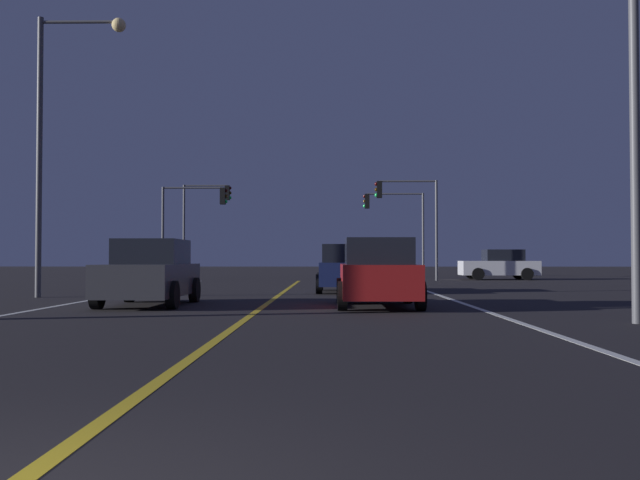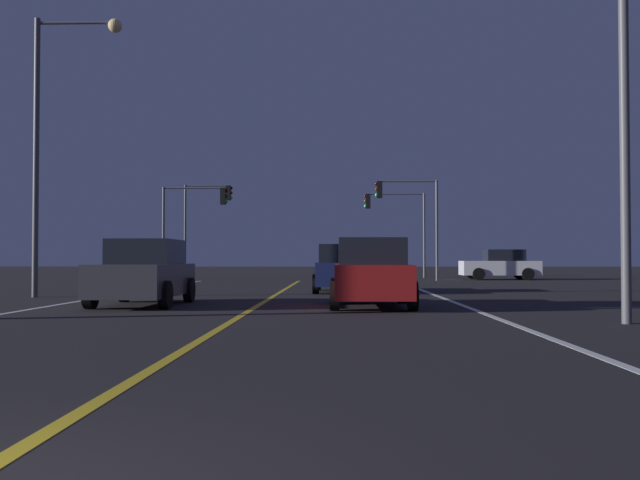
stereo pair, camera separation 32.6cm
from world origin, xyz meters
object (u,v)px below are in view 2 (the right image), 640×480
at_px(car_lead_same_lane, 371,274).
at_px(street_lamp_right_near, 600,34).
at_px(car_oncoming, 144,273).
at_px(traffic_light_far_right, 394,214).
at_px(car_crossing_side, 501,265).
at_px(traffic_light_near_right, 407,206).
at_px(traffic_light_far_left, 207,209).
at_px(street_lamp_left_mid, 56,120).
at_px(car_ahead_far, 342,269).
at_px(traffic_light_near_left, 195,210).

relative_size(car_lead_same_lane, street_lamp_right_near, 0.50).
xyz_separation_m(car_oncoming, traffic_light_far_right, (8.54, 25.50, 3.11)).
bearing_deg(car_crossing_side, traffic_light_near_right, 19.56).
height_order(traffic_light_near_right, traffic_light_far_left, traffic_light_far_left).
relative_size(traffic_light_far_left, street_lamp_left_mid, 0.66).
bearing_deg(traffic_light_near_right, car_ahead_far, 74.27).
distance_m(street_lamp_right_near, street_lamp_left_mid, 16.12).
distance_m(traffic_light_near_right, traffic_light_far_left, 13.05).
relative_size(car_ahead_far, traffic_light_far_left, 0.75).
xyz_separation_m(car_crossing_side, traffic_light_far_right, (-5.67, 3.56, 3.11)).
relative_size(traffic_light_near_right, street_lamp_left_mid, 0.62).
bearing_deg(car_lead_same_lane, traffic_light_near_left, 22.59).
bearing_deg(traffic_light_far_right, street_lamp_right_near, 92.51).
bearing_deg(car_ahead_far, car_crossing_side, -31.59).
relative_size(car_lead_same_lane, traffic_light_far_right, 0.82).
relative_size(traffic_light_far_right, street_lamp_left_mid, 0.60).
bearing_deg(car_oncoming, car_ahead_far, 144.40).
distance_m(car_lead_same_lane, car_crossing_side, 23.95).
relative_size(car_crossing_side, traffic_light_far_right, 0.82).
bearing_deg(street_lamp_left_mid, car_lead_same_lane, -23.05).
distance_m(traffic_light_near_left, traffic_light_far_right, 12.52).
relative_size(car_oncoming, car_lead_same_lane, 1.00).
xyz_separation_m(car_oncoming, street_lamp_left_mid, (-3.79, 3.60, 4.70)).
relative_size(traffic_light_near_right, traffic_light_far_left, 0.94).
xyz_separation_m(traffic_light_near_left, traffic_light_far_right, (11.25, 5.50, 0.12)).
bearing_deg(car_ahead_far, traffic_light_near_left, 31.58).
distance_m(car_oncoming, traffic_light_near_right, 22.07).
relative_size(street_lamp_right_near, street_lamp_left_mid, 0.98).
xyz_separation_m(car_lead_same_lane, street_lamp_right_near, (4.06, -4.44, 4.58)).
xyz_separation_m(traffic_light_near_right, traffic_light_far_right, (-0.22, 5.50, -0.11)).
bearing_deg(street_lamp_right_near, car_ahead_far, -68.75).
height_order(traffic_light_near_right, street_lamp_left_mid, street_lamp_left_mid).
distance_m(car_oncoming, car_lead_same_lane, 5.84).
xyz_separation_m(car_lead_same_lane, car_crossing_side, (8.40, 22.43, 0.00)).
distance_m(car_crossing_side, traffic_light_near_right, 6.62).
relative_size(traffic_light_far_right, street_lamp_right_near, 0.61).
bearing_deg(traffic_light_far_right, traffic_light_far_left, 0.00).
bearing_deg(traffic_light_near_left, car_crossing_side, 6.53).
xyz_separation_m(car_ahead_far, traffic_light_far_right, (3.38, 18.29, 3.11)).
bearing_deg(traffic_light_near_left, car_oncoming, -82.30).
bearing_deg(traffic_light_near_left, traffic_light_far_right, 26.06).
xyz_separation_m(car_oncoming, car_ahead_far, (5.16, 7.21, 0.00)).
distance_m(car_lead_same_lane, street_lamp_left_mid, 11.46).
height_order(traffic_light_near_right, traffic_light_far_right, traffic_light_near_right).
distance_m(car_ahead_far, street_lamp_left_mid, 10.73).
bearing_deg(traffic_light_far_right, car_lead_same_lane, 84.02).
xyz_separation_m(car_lead_same_lane, traffic_light_far_right, (2.72, 25.99, 3.11)).
distance_m(car_oncoming, car_ahead_far, 8.86).
xyz_separation_m(car_crossing_side, traffic_light_far_left, (-17.29, 3.56, 3.44)).
xyz_separation_m(traffic_light_far_right, street_lamp_right_near, (1.34, -30.43, 1.46)).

